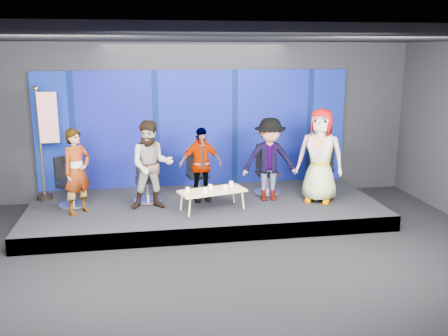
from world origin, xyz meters
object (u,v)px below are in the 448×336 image
(panelist_c, at_px, (201,164))
(chair_b, at_px, (147,184))
(mug_b, at_px, (205,190))
(flag_stand, at_px, (46,140))
(chair_d, at_px, (267,177))
(chair_a, at_px, (71,190))
(panelist_d, at_px, (270,160))
(panelist_a, at_px, (77,172))
(mug_d, at_px, (225,187))
(mug_c, at_px, (210,187))
(panelist_e, at_px, (320,156))
(coffee_table, at_px, (212,192))
(panelist_b, at_px, (152,165))
(mug_a, at_px, (188,190))
(mug_e, at_px, (231,184))
(chair_c, at_px, (198,180))
(chair_e, at_px, (320,177))

(panelist_c, bearing_deg, chair_b, 163.03)
(mug_b, relative_size, flag_stand, 0.04)
(chair_b, relative_size, chair_d, 1.01)
(chair_a, xyz_separation_m, panelist_d, (3.98, -0.24, 0.52))
(panelist_a, distance_m, mug_d, 2.82)
(panelist_d, height_order, mug_d, panelist_d)
(panelist_d, height_order, mug_c, panelist_d)
(panelist_d, bearing_deg, panelist_e, -12.76)
(panelist_a, height_order, mug_b, panelist_a)
(coffee_table, bearing_deg, panelist_a, 174.88)
(panelist_c, relative_size, panelist_e, 0.80)
(panelist_d, xyz_separation_m, mug_d, (-0.99, -0.45, -0.41))
(panelist_b, xyz_separation_m, flag_stand, (-2.08, 0.97, 0.38))
(chair_d, xyz_separation_m, coffee_table, (-1.33, -0.94, 0.01))
(panelist_c, xyz_separation_m, panelist_e, (2.37, -0.47, 0.19))
(chair_a, height_order, mug_c, chair_a)
(panelist_a, bearing_deg, chair_d, -33.80)
(panelist_e, xyz_separation_m, mug_c, (-2.25, -0.11, -0.51))
(chair_d, bearing_deg, mug_a, -148.73)
(chair_a, relative_size, mug_a, 11.04)
(mug_e, bearing_deg, mug_d, -125.99)
(coffee_table, bearing_deg, chair_b, 147.45)
(mug_c, xyz_separation_m, flag_stand, (-3.19, 1.20, 0.80))
(chair_c, relative_size, panelist_c, 0.62)
(chair_b, relative_size, panelist_d, 0.63)
(panelist_a, bearing_deg, chair_e, -39.45)
(panelist_b, distance_m, chair_d, 2.61)
(panelist_b, distance_m, mug_a, 0.85)
(chair_a, relative_size, chair_b, 0.94)
(flag_stand, bearing_deg, chair_e, -9.66)
(chair_c, relative_size, mug_b, 9.08)
(panelist_e, height_order, mug_c, panelist_e)
(panelist_a, height_order, chair_c, panelist_a)
(panelist_e, bearing_deg, mug_d, -144.55)
(panelist_e, bearing_deg, panelist_b, -151.72)
(mug_d, distance_m, mug_e, 0.26)
(chair_e, distance_m, panelist_e, 0.76)
(chair_b, distance_m, mug_b, 1.44)
(chair_a, bearing_deg, panelist_e, -50.13)
(chair_a, xyz_separation_m, flag_stand, (-0.49, 0.58, 0.91))
(coffee_table, relative_size, mug_d, 14.62)
(chair_b, bearing_deg, mug_d, -28.24)
(chair_a, relative_size, panelist_b, 0.58)
(panelist_e, distance_m, flag_stand, 5.56)
(chair_a, xyz_separation_m, mug_d, (2.99, -0.69, 0.11))
(chair_e, bearing_deg, panelist_e, -82.78)
(chair_e, relative_size, mug_e, 11.55)
(panelist_a, distance_m, chair_c, 2.59)
(coffee_table, bearing_deg, mug_a, -174.12)
(panelist_a, distance_m, panelist_c, 2.42)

